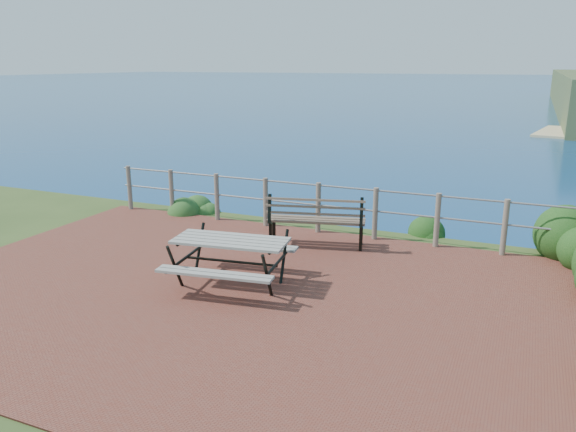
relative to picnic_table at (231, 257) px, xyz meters
name	(u,v)px	position (x,y,z in m)	size (l,w,h in m)	color
ground	(238,294)	(0.25, -0.26, -0.46)	(10.00, 7.00, 0.12)	brown
ocean	(526,73)	(0.25, 199.74, -0.46)	(1200.00, 1200.00, 0.00)	#14557A
safety_railing	(318,205)	(0.25, 3.09, 0.11)	(9.40, 0.10, 1.00)	#6B5B4C
picnic_table	(231,257)	(0.00, 0.00, 0.00)	(1.78, 1.47, 0.72)	gray
park_bench	(316,212)	(0.52, 2.27, 0.20)	(1.82, 0.86, 1.00)	brown
shrub_lip_west	(193,213)	(-2.88, 3.41, -0.46)	(0.86, 0.86, 0.64)	#2B531F
shrub_lip_east	(419,233)	(2.09, 3.90, -0.46)	(0.74, 0.74, 0.47)	#123A12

